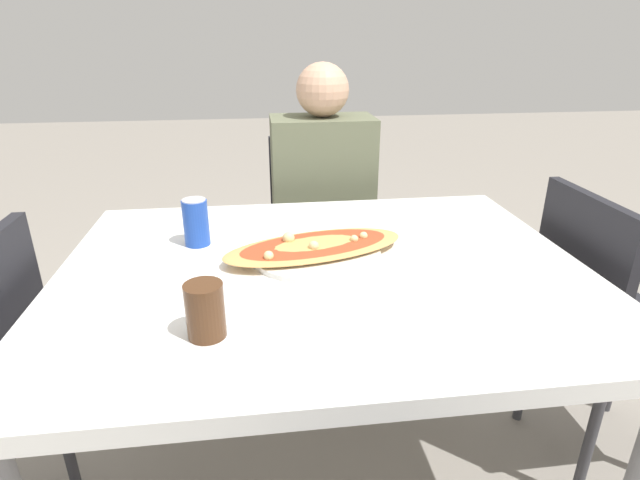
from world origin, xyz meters
TOP-DOWN VIEW (x-y plane):
  - dining_table at (0.00, 0.00)m, footprint 1.26×0.98m
  - chair_far_seated at (0.09, 0.82)m, footprint 0.40×0.40m
  - chair_side_right at (0.82, 0.04)m, footprint 0.40×0.40m
  - person_seated at (0.09, 0.71)m, footprint 0.37×0.25m
  - pizza_main at (-0.01, 0.07)m, footprint 0.50×0.33m
  - soda_can at (-0.31, 0.18)m, footprint 0.07×0.07m
  - drink_glass at (-0.26, -0.27)m, footprint 0.07×0.07m

SIDE VIEW (x-z plane):
  - chair_far_seated at x=0.09m, z-range 0.06..0.93m
  - chair_side_right at x=0.82m, z-range 0.06..0.93m
  - dining_table at x=0.00m, z-range 0.30..1.04m
  - person_seated at x=0.09m, z-range 0.10..1.27m
  - pizza_main at x=-0.01m, z-range 0.73..0.78m
  - drink_glass at x=-0.26m, z-range 0.74..0.85m
  - soda_can at x=-0.31m, z-range 0.74..0.86m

